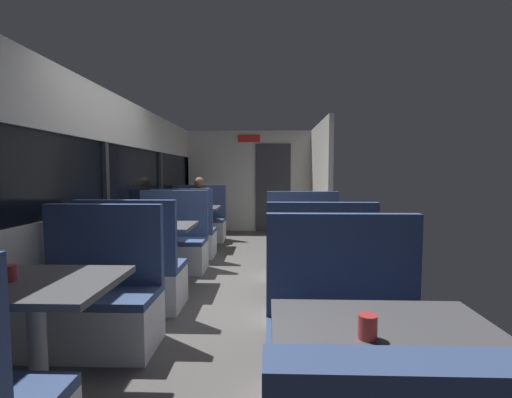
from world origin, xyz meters
TOP-DOWN VIEW (x-y plane):
  - ground_plane at (0.00, 0.00)m, footprint 3.30×9.20m
  - carriage_window_panel_left at (-1.45, 0.00)m, footprint 0.09×8.48m
  - carriage_end_bulkhead at (0.06, 4.19)m, footprint 2.90×0.11m
  - carriage_aisle_panel_right at (1.45, 3.00)m, footprint 0.08×2.40m
  - dining_table_near_window at (-0.89, -2.09)m, footprint 0.90×0.70m
  - bench_near_window_facing_entry at (-0.89, -1.39)m, footprint 0.95×0.50m
  - dining_table_mid_window at (-0.89, 0.09)m, footprint 0.90×0.70m
  - bench_mid_window_facing_end at (-0.89, -0.61)m, footprint 0.95×0.50m
  - bench_mid_window_facing_entry at (-0.89, 0.79)m, footprint 0.95×0.50m
  - dining_table_far_window at (-0.89, 2.26)m, footprint 0.90×0.70m
  - bench_far_window_facing_end at (-0.89, 1.56)m, footprint 0.95×0.50m
  - bench_far_window_facing_entry at (-0.89, 2.96)m, footprint 0.95×0.50m
  - dining_table_front_aisle at (0.89, -2.69)m, footprint 0.90×0.70m
  - bench_front_aisle_facing_entry at (0.89, -1.99)m, footprint 0.95×0.50m
  - dining_table_rear_aisle at (0.89, -0.11)m, footprint 0.90×0.70m
  - bench_rear_aisle_facing_end at (0.89, -0.81)m, footprint 0.95×0.50m
  - bench_rear_aisle_facing_entry at (0.89, 0.59)m, footprint 0.95×0.50m
  - seated_passenger at (-0.89, 2.89)m, footprint 0.47×0.55m
  - coffee_cup_primary at (-1.03, -2.10)m, footprint 0.07×0.07m
  - coffee_cup_secondary at (0.80, -2.74)m, footprint 0.07×0.07m

SIDE VIEW (x-z plane):
  - ground_plane at x=0.00m, z-range -0.02..0.00m
  - bench_near_window_facing_entry at x=-0.89m, z-range -0.22..0.88m
  - bench_mid_window_facing_end at x=-0.89m, z-range -0.22..0.88m
  - bench_mid_window_facing_entry at x=-0.89m, z-range -0.22..0.88m
  - bench_far_window_facing_end at x=-0.89m, z-range -0.22..0.88m
  - bench_far_window_facing_entry at x=-0.89m, z-range -0.22..0.88m
  - bench_front_aisle_facing_entry at x=0.89m, z-range -0.22..0.88m
  - bench_rear_aisle_facing_end at x=0.89m, z-range -0.22..0.88m
  - bench_rear_aisle_facing_entry at x=0.89m, z-range -0.22..0.88m
  - seated_passenger at x=-0.89m, z-range -0.09..1.17m
  - dining_table_near_window at x=-0.89m, z-range 0.27..1.01m
  - dining_table_mid_window at x=-0.89m, z-range 0.27..1.01m
  - dining_table_far_window at x=-0.89m, z-range 0.27..1.01m
  - dining_table_front_aisle at x=0.89m, z-range 0.27..1.01m
  - dining_table_rear_aisle at x=0.89m, z-range 0.27..1.01m
  - coffee_cup_primary at x=-1.03m, z-range 0.74..0.83m
  - coffee_cup_secondary at x=0.80m, z-range 0.74..0.83m
  - carriage_window_panel_left at x=-1.45m, z-range -0.04..2.26m
  - carriage_end_bulkhead at x=0.06m, z-range -0.01..2.29m
  - carriage_aisle_panel_right at x=1.45m, z-range 0.00..2.30m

